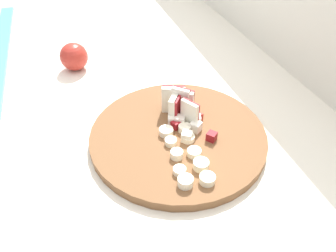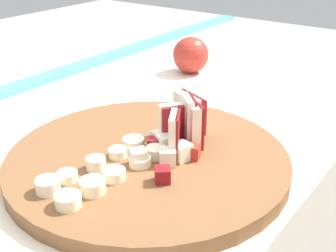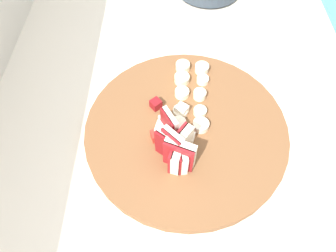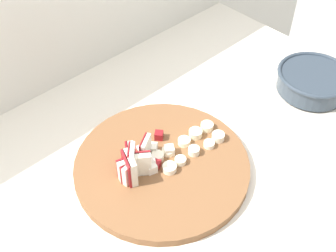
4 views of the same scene
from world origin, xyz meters
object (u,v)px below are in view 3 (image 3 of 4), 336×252
cutting_board (186,129)px  banana_slice_rows (190,93)px  apple_wedge_fan (176,147)px  apple_dice_pile (172,125)px

cutting_board → banana_slice_rows: 0.07m
cutting_board → apple_wedge_fan: apple_wedge_fan is taller
apple_wedge_fan → apple_dice_pile: bearing=6.5°
cutting_board → apple_dice_pile: apple_dice_pile is taller
apple_dice_pile → banana_slice_rows: bearing=-25.0°
apple_wedge_fan → cutting_board: bearing=-18.5°
cutting_board → banana_slice_rows: size_ratio=2.14×
cutting_board → banana_slice_rows: (0.07, -0.01, 0.02)m
apple_dice_pile → banana_slice_rows: 0.08m
cutting_board → apple_dice_pile: (-0.00, 0.02, 0.02)m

